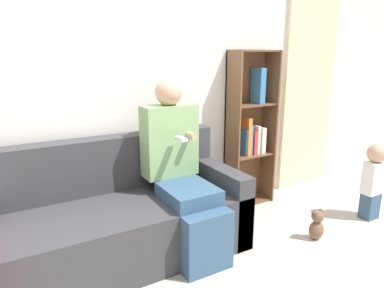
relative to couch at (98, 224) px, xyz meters
name	(u,v)px	position (x,y,z in m)	size (l,w,h in m)	color
ground_plane	(175,282)	(0.37, -0.51, -0.30)	(14.00, 14.00, 0.00)	#BCB2A8
back_wall	(120,83)	(0.37, 0.44, 0.98)	(10.00, 0.06, 2.55)	silver
curtain_panel	(309,86)	(2.54, 0.39, 0.86)	(0.74, 0.04, 2.32)	beige
couch	(98,224)	(0.00, 0.00, 0.00)	(2.20, 0.82, 0.88)	#38383D
adult_seated	(180,164)	(0.63, -0.10, 0.39)	(0.43, 0.75, 1.33)	#335170
toddler_standing	(373,178)	(2.40, -0.58, 0.10)	(0.20, 0.17, 0.72)	#335170
bookshelf	(250,131)	(1.65, 0.31, 0.46)	(0.49, 0.24, 1.55)	brown
teddy_bear	(317,225)	(1.65, -0.60, -0.17)	(0.13, 0.11, 0.27)	brown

